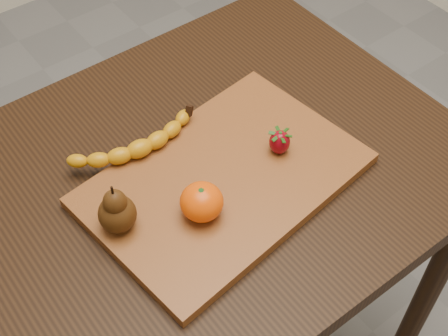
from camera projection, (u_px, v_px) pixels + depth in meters
table at (182, 214)px, 1.13m from camera, size 1.00×0.70×0.76m
cutting_board at (224, 180)px, 1.04m from camera, size 0.48×0.35×0.02m
banana at (139, 149)px, 1.05m from camera, size 0.21×0.07×0.03m
pear at (116, 207)px, 0.93m from camera, size 0.08×0.08×0.09m
mandarin at (202, 202)px, 0.96m from camera, size 0.08×0.08×0.06m
strawberry at (280, 141)px, 1.06m from camera, size 0.04×0.04×0.05m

